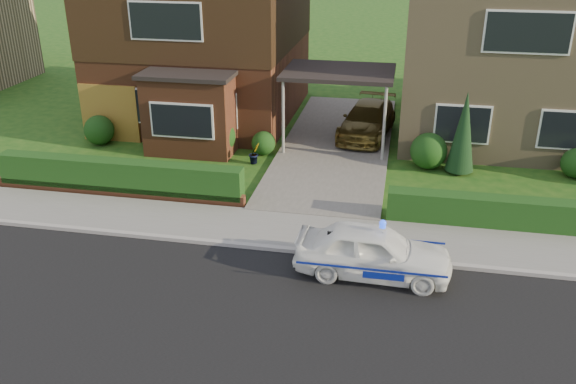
# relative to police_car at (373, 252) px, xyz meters

# --- Properties ---
(ground) EXTENTS (120.00, 120.00, 0.00)m
(ground) POSITION_rel_police_car_xyz_m (-1.85, -2.40, -0.61)
(ground) COLOR #184913
(ground) RESTS_ON ground
(road) EXTENTS (60.00, 6.00, 0.02)m
(road) POSITION_rel_police_car_xyz_m (-1.85, -2.40, -0.61)
(road) COLOR black
(road) RESTS_ON ground
(kerb) EXTENTS (60.00, 0.16, 0.12)m
(kerb) POSITION_rel_police_car_xyz_m (-1.85, 0.65, -0.55)
(kerb) COLOR #9E9993
(kerb) RESTS_ON ground
(sidewalk) EXTENTS (60.00, 2.00, 0.10)m
(sidewalk) POSITION_rel_police_car_xyz_m (-1.85, 1.70, -0.56)
(sidewalk) COLOR slate
(sidewalk) RESTS_ON ground
(driveway) EXTENTS (3.80, 12.00, 0.12)m
(driveway) POSITION_rel_police_car_xyz_m (-1.85, 8.60, -0.55)
(driveway) COLOR #666059
(driveway) RESTS_ON ground
(house_left) EXTENTS (7.50, 9.53, 7.25)m
(house_left) POSITION_rel_police_car_xyz_m (-7.63, 11.50, 3.20)
(house_left) COLOR brown
(house_left) RESTS_ON ground
(house_right) EXTENTS (7.50, 8.06, 7.25)m
(house_right) POSITION_rel_police_car_xyz_m (3.95, 11.59, 3.05)
(house_right) COLOR #97815C
(house_right) RESTS_ON ground
(carport_link) EXTENTS (3.80, 3.00, 2.77)m
(carport_link) POSITION_rel_police_car_xyz_m (-1.85, 8.55, 2.05)
(carport_link) COLOR black
(carport_link) RESTS_ON ground
(garage_door) EXTENTS (2.20, 0.10, 2.10)m
(garage_door) POSITION_rel_police_car_xyz_m (-10.10, 7.56, 0.44)
(garage_door) COLOR brown
(garage_door) RESTS_ON ground
(dwarf_wall) EXTENTS (7.70, 0.25, 0.36)m
(dwarf_wall) POSITION_rel_police_car_xyz_m (-7.65, 2.90, -0.43)
(dwarf_wall) COLOR brown
(dwarf_wall) RESTS_ON ground
(hedge_left) EXTENTS (7.50, 0.55, 0.90)m
(hedge_left) POSITION_rel_police_car_xyz_m (-7.65, 3.05, -0.61)
(hedge_left) COLOR #123310
(hedge_left) RESTS_ON ground
(hedge_right) EXTENTS (7.50, 0.55, 0.80)m
(hedge_right) POSITION_rel_police_car_xyz_m (3.95, 2.95, -0.61)
(hedge_right) COLOR #123310
(hedge_right) RESTS_ON ground
(shrub_left_far) EXTENTS (1.08, 1.08, 1.08)m
(shrub_left_far) POSITION_rel_police_car_xyz_m (-10.35, 7.10, -0.07)
(shrub_left_far) COLOR #123310
(shrub_left_far) RESTS_ON ground
(shrub_left_mid) EXTENTS (1.32, 1.32, 1.32)m
(shrub_left_mid) POSITION_rel_police_car_xyz_m (-5.85, 6.90, 0.05)
(shrub_left_mid) COLOR #123310
(shrub_left_mid) RESTS_ON ground
(shrub_left_near) EXTENTS (0.84, 0.84, 0.84)m
(shrub_left_near) POSITION_rel_police_car_xyz_m (-4.25, 7.20, -0.19)
(shrub_left_near) COLOR #123310
(shrub_left_near) RESTS_ON ground
(shrub_right_near) EXTENTS (1.20, 1.20, 1.20)m
(shrub_right_near) POSITION_rel_police_car_xyz_m (1.35, 7.00, -0.01)
(shrub_right_near) COLOR #123310
(shrub_right_near) RESTS_ON ground
(conifer_a) EXTENTS (0.90, 0.90, 2.60)m
(conifer_a) POSITION_rel_police_car_xyz_m (2.35, 6.80, 0.69)
(conifer_a) COLOR black
(conifer_a) RESTS_ON ground
(police_car) EXTENTS (3.28, 3.61, 1.38)m
(police_car) POSITION_rel_police_car_xyz_m (0.00, 0.00, 0.00)
(police_car) COLOR white
(police_car) RESTS_ON ground
(driveway_car) EXTENTS (2.18, 4.27, 1.19)m
(driveway_car) POSITION_rel_police_car_xyz_m (-0.85, 9.64, 0.10)
(driveway_car) COLOR brown
(driveway_car) RESTS_ON driveway
(potted_plant_a) EXTENTS (0.46, 0.32, 0.84)m
(potted_plant_a) POSITION_rel_police_car_xyz_m (-7.34, 3.60, -0.19)
(potted_plant_a) COLOR gray
(potted_plant_a) RESTS_ON ground
(potted_plant_b) EXTENTS (0.50, 0.49, 0.71)m
(potted_plant_b) POSITION_rel_police_car_xyz_m (-4.35, 6.30, -0.25)
(potted_plant_b) COLOR gray
(potted_plant_b) RESTS_ON ground
(potted_plant_c) EXTENTS (0.52, 0.52, 0.79)m
(potted_plant_c) POSITION_rel_police_car_xyz_m (-7.53, 3.60, -0.22)
(potted_plant_c) COLOR gray
(potted_plant_c) RESTS_ON ground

